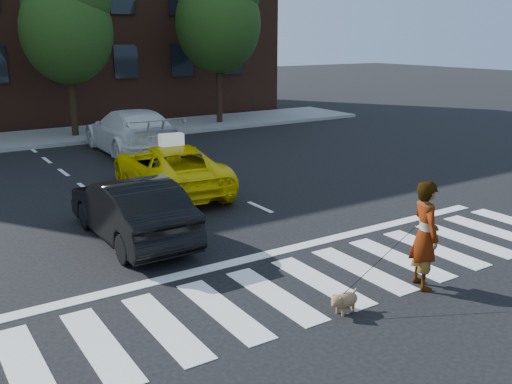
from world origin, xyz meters
TOP-DOWN VIEW (x-y plane):
  - ground at (0.00, 0.00)m, footprint 120.00×120.00m
  - crosswalk at (0.00, 0.00)m, footprint 13.00×2.40m
  - stop_line at (0.00, 1.60)m, footprint 12.00×0.30m
  - sidewalk_far at (0.00, 17.50)m, footprint 30.00×4.00m
  - tree_mid at (0.53, 17.00)m, footprint 3.69×3.69m
  - tree_right at (7.53, 17.00)m, footprint 4.00×4.00m
  - taxi at (0.29, 7.00)m, footprint 2.76×5.09m
  - black_sedan at (-2.00, 3.91)m, footprint 1.45×4.15m
  - white_suv at (1.40, 12.77)m, footprint 2.52×5.76m
  - woman at (1.36, -1.10)m, footprint 0.69×0.82m
  - dog at (-0.43, -1.11)m, footprint 0.64×0.33m
  - taxi_sign at (0.29, 6.80)m, footprint 0.68×0.35m

SIDE VIEW (x-z plane):
  - ground at x=0.00m, z-range 0.00..0.00m
  - crosswalk at x=0.00m, z-range 0.00..0.01m
  - stop_line at x=0.00m, z-range 0.00..0.01m
  - sidewalk_far at x=0.00m, z-range 0.00..0.15m
  - dog at x=-0.43m, z-range 0.03..0.39m
  - taxi at x=0.29m, z-range 0.00..1.36m
  - black_sedan at x=-2.00m, z-range 0.00..1.37m
  - white_suv at x=1.40m, z-range 0.00..1.65m
  - woman at x=1.36m, z-range 0.00..1.90m
  - taxi_sign at x=0.29m, z-range 1.36..1.68m
  - tree_mid at x=0.53m, z-range 1.30..8.40m
  - tree_right at x=7.53m, z-range 1.41..9.11m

